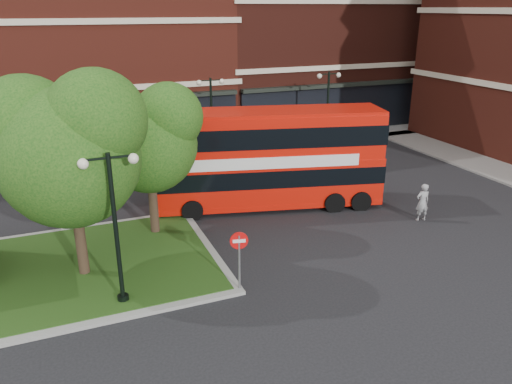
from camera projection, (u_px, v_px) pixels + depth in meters
name	position (u px, v px, depth m)	size (l,w,h in m)	color
ground	(282.00, 274.00, 17.72)	(120.00, 120.00, 0.00)	black
pavement_far	(174.00, 154.00, 32.02)	(44.00, 3.00, 0.12)	slate
terrace_far_left	(24.00, 37.00, 33.29)	(26.00, 12.00, 14.00)	maroon
terrace_far_right	(315.00, 19.00, 40.72)	(18.00, 12.00, 16.00)	#471911
traffic_island	(39.00, 275.00, 17.47)	(12.60, 7.60, 0.15)	gray
tree_island_west	(64.00, 144.00, 15.95)	(5.40, 4.71, 7.21)	#2D2116
tree_island_east	(146.00, 135.00, 19.37)	(4.46, 3.90, 6.29)	#2D2116
lamp_island	(115.00, 222.00, 14.96)	(1.72, 0.36, 5.00)	black
lamp_far_left	(212.00, 114.00, 30.03)	(1.72, 0.36, 5.00)	black
lamp_far_right	(328.00, 105.00, 32.86)	(1.72, 0.36, 5.00)	black
bus	(268.00, 152.00, 22.91)	(10.78, 4.84, 4.01)	red
woman	(422.00, 202.00, 21.88)	(0.62, 0.41, 1.71)	gray
car_silver	(146.00, 156.00, 29.33)	(1.62, 4.03, 1.37)	#A2A5A9
car_white	(230.00, 147.00, 31.20)	(1.39, 3.99, 1.31)	silver
no_entry_sign	(239.00, 250.00, 16.11)	(0.59, 0.18, 2.16)	slate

